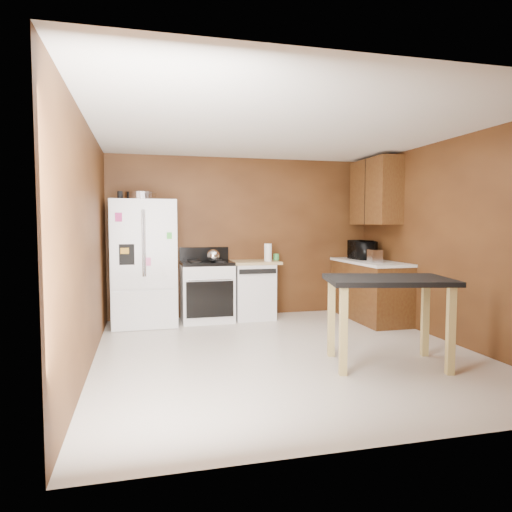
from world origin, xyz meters
name	(u,v)px	position (x,y,z in m)	size (l,w,h in m)	color
floor	(286,352)	(0.00, 0.00, 0.00)	(4.50, 4.50, 0.00)	beige
ceiling	(287,129)	(0.00, 0.00, 2.50)	(4.50, 4.50, 0.00)	white
wall_back	(244,237)	(0.00, 2.25, 1.25)	(4.20, 4.20, 0.00)	#5B3518
wall_front	(394,257)	(0.00, -2.25, 1.25)	(4.20, 4.20, 0.00)	#5B3518
wall_left	(88,245)	(-2.10, 0.00, 1.25)	(4.50, 4.50, 0.00)	#5B3518
wall_right	(450,241)	(2.10, 0.00, 1.25)	(4.50, 4.50, 0.00)	#5B3518
roasting_pan	(141,196)	(-1.58, 1.85, 1.85)	(0.44, 0.44, 0.11)	silver
pen_cup	(120,195)	(-1.86, 1.74, 1.86)	(0.07, 0.07, 0.11)	black
kettle	(213,256)	(-0.56, 1.76, 1.00)	(0.19, 0.19, 0.19)	silver
paper_towel	(268,253)	(0.29, 1.84, 1.02)	(0.12, 0.12, 0.27)	white
green_canister	(276,257)	(0.48, 2.02, 0.94)	(0.09, 0.09, 0.10)	green
toaster	(375,256)	(1.74, 1.19, 0.99)	(0.16, 0.25, 0.18)	silver
microwave	(362,251)	(1.82, 1.74, 1.03)	(0.49, 0.33, 0.27)	black
refrigerator	(144,263)	(-1.55, 1.86, 0.90)	(0.90, 0.80, 1.80)	white
gas_range	(207,290)	(-0.64, 1.92, 0.46)	(0.76, 0.68, 1.10)	white
dishwasher	(253,289)	(0.08, 1.95, 0.45)	(0.78, 0.63, 0.89)	white
right_cabinets	(371,260)	(1.84, 1.48, 0.91)	(0.63, 1.58, 2.45)	brown
island	(388,291)	(0.87, -0.68, 0.77)	(1.38, 1.07, 0.91)	black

